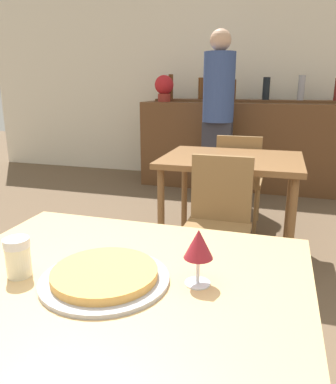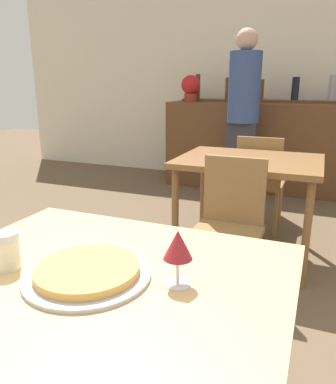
{
  "view_description": "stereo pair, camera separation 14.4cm",
  "coord_description": "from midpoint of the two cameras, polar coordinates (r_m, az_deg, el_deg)",
  "views": [
    {
      "loc": [
        0.41,
        -0.86,
        1.28
      ],
      "look_at": [
        -0.01,
        0.55,
        0.85
      ],
      "focal_mm": 35.0,
      "sensor_mm": 36.0,
      "label": 1
    },
    {
      "loc": [
        0.55,
        -0.81,
        1.28
      ],
      "look_at": [
        -0.01,
        0.55,
        0.85
      ],
      "focal_mm": 35.0,
      "sensor_mm": 36.0,
      "label": 2
    }
  ],
  "objects": [
    {
      "name": "dining_table_near",
      "position": [
        1.14,
        -6.63,
        -16.11
      ],
      "size": [
        1.07,
        0.88,
        0.75
      ],
      "color": "tan",
      "rests_on": "ground_plane"
    },
    {
      "name": "cheese_shaker",
      "position": [
        1.17,
        -20.1,
        -8.43
      ],
      "size": [
        0.07,
        0.07,
        0.11
      ],
      "color": "beige",
      "rests_on": "dining_table_near"
    },
    {
      "name": "wall_back",
      "position": [
        5.27,
        17.79,
        16.7
      ],
      "size": [
        8.0,
        0.05,
        2.8
      ],
      "color": "silver",
      "rests_on": "ground_plane"
    },
    {
      "name": "chair_far_side_front",
      "position": [
        2.3,
        11.11,
        -4.14
      ],
      "size": [
        0.4,
        0.4,
        0.86
      ],
      "color": "olive",
      "rests_on": "ground_plane"
    },
    {
      "name": "person_standing",
      "position": [
        4.23,
        12.36,
        12.04
      ],
      "size": [
        0.34,
        0.34,
        1.84
      ],
      "color": "#2D2D38",
      "rests_on": "ground_plane"
    },
    {
      "name": "dining_table_far",
      "position": [
        2.79,
        13.65,
        3.15
      ],
      "size": [
        1.0,
        0.79,
        0.77
      ],
      "color": "brown",
      "rests_on": "ground_plane"
    },
    {
      "name": "chair_far_side_back",
      "position": [
        3.38,
        14.97,
        2.13
      ],
      "size": [
        0.4,
        0.4,
        0.86
      ],
      "rotation": [
        0.0,
        0.0,
        3.14
      ],
      "color": "olive",
      "rests_on": "ground_plane"
    },
    {
      "name": "pizza_tray",
      "position": [
        1.08,
        -8.43,
        -12.11
      ],
      "size": [
        0.36,
        0.36,
        0.04
      ],
      "color": "#A3A3A8",
      "rests_on": "dining_table_near"
    },
    {
      "name": "bar_back_shelf",
      "position": [
        4.9,
        17.49,
        13.68
      ],
      "size": [
        2.39,
        0.24,
        0.34
      ],
      "color": "brown",
      "rests_on": "bar_counter"
    },
    {
      "name": "wine_glass",
      "position": [
        1.0,
        5.68,
        -8.33
      ],
      "size": [
        0.08,
        0.08,
        0.16
      ],
      "color": "silver",
      "rests_on": "dining_table_near"
    },
    {
      "name": "bar_counter",
      "position": [
        4.82,
        16.38,
        6.55
      ],
      "size": [
        2.6,
        0.56,
        1.06
      ],
      "color": "brown",
      "rests_on": "ground_plane"
    },
    {
      "name": "potted_plant",
      "position": [
        4.93,
        4.34,
        15.69
      ],
      "size": [
        0.24,
        0.24,
        0.33
      ],
      "color": "maroon",
      "rests_on": "bar_counter"
    }
  ]
}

